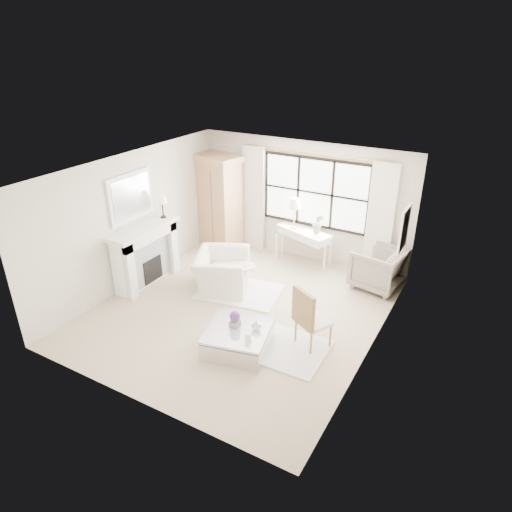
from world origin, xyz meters
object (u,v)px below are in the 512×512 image
object	(u,v)px
console_table	(303,246)
armoire	(219,201)
club_armchair	(222,271)
coffee_table	(238,340)

from	to	relation	value
console_table	armoire	bearing A→B (deg)	-158.21
club_armchair	coffee_table	xyz separation A→B (m)	(1.37, -1.60, -0.19)
coffee_table	club_armchair	bearing A→B (deg)	117.29
console_table	coffee_table	bearing A→B (deg)	-63.91
console_table	club_armchair	distance (m)	2.10
armoire	console_table	bearing A→B (deg)	15.26
club_armchair	armoire	bearing A→B (deg)	11.03
armoire	console_table	size ratio (longest dim) A/B	1.63
armoire	coffee_table	distance (m)	4.36
armoire	coffee_table	world-z (taller)	armoire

